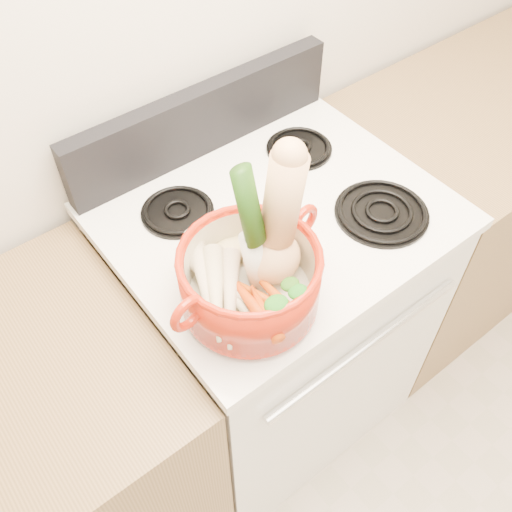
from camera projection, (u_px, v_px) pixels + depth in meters
wall_back at (182, 12)px, 1.27m from camera, size 3.50×0.02×2.60m
stove_body at (272, 324)px, 1.73m from camera, size 0.76×0.65×0.92m
cooktop at (277, 216)px, 1.37m from camera, size 0.78×0.67×0.03m
control_backsplash at (203, 120)px, 1.44m from camera, size 0.76×0.05×0.18m
oven_handle at (368, 346)px, 1.32m from camera, size 0.60×0.02×0.02m
counter_right at (491, 180)px, 2.16m from camera, size 1.36×0.65×0.90m
burner_front_left at (255, 291)px, 1.20m from camera, size 0.22×0.22×0.02m
burner_front_right at (382, 212)px, 1.35m from camera, size 0.22×0.22×0.02m
burner_back_left at (177, 210)px, 1.35m from camera, size 0.17×0.17×0.02m
burner_back_right at (299, 147)px, 1.50m from camera, size 0.17×0.17×0.02m
dutch_oven at (250, 279)px, 1.12m from camera, size 0.32×0.32×0.14m
pot_handle_left at (188, 314)px, 1.01m from camera, size 0.08×0.03×0.08m
pot_handle_right at (304, 221)px, 1.16m from camera, size 0.08×0.03×0.08m
squash at (274, 223)px, 1.07m from camera, size 0.18×0.16×0.31m
leek at (255, 234)px, 1.05m from camera, size 0.07×0.12×0.30m
ginger at (231, 251)px, 1.19m from camera, size 0.10×0.09×0.04m
parsnip_0 at (230, 293)px, 1.12m from camera, size 0.06×0.22×0.06m
parsnip_1 at (230, 298)px, 1.10m from camera, size 0.16×0.20×0.06m
parsnip_2 at (220, 281)px, 1.12m from camera, size 0.08×0.17×0.05m
parsnip_3 at (216, 292)px, 1.09m from camera, size 0.15×0.20×0.06m
parsnip_4 at (202, 275)px, 1.12m from camera, size 0.13×0.21×0.06m
carrot_0 at (258, 296)px, 1.12m from camera, size 0.07×0.14×0.04m
carrot_1 at (252, 305)px, 1.10m from camera, size 0.04×0.17×0.05m
carrot_2 at (274, 294)px, 1.11m from camera, size 0.03×0.16×0.04m
carrot_3 at (265, 313)px, 1.08m from camera, size 0.06×0.13×0.04m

